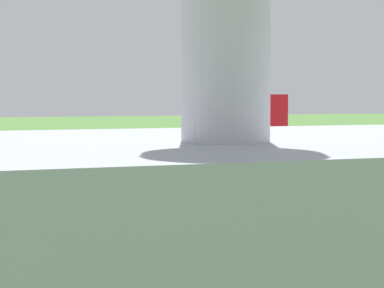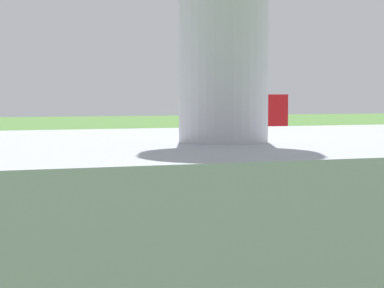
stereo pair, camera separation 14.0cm
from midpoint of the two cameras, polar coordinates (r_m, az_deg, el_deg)
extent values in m
plane|color=#477233|center=(170.40, -4.28, -1.61)|extent=(800.00, 800.00, 0.00)
cube|color=#2D3033|center=(170.40, -4.28, -1.60)|extent=(600.00, 40.24, 0.06)
cube|color=gray|center=(118.98, 3.38, -3.87)|extent=(440.00, 110.00, 0.05)
cube|color=#3C782B|center=(218.30, -8.03, -0.48)|extent=(600.00, 80.00, 0.04)
cylinder|color=white|center=(174.47, 0.02, -0.10)|extent=(48.18, 7.26, 5.20)
cone|color=white|center=(168.15, -8.25, -0.28)|extent=(3.21, 5.06, 4.94)
cone|color=white|center=(183.98, 7.49, 0.25)|extent=(3.69, 4.57, 4.42)
cube|color=red|center=(181.97, 6.35, 2.27)|extent=(5.62, 0.74, 9.00)
cube|color=white|center=(177.25, 7.08, 0.19)|extent=(4.38, 9.16, 0.36)
cube|color=white|center=(187.22, 5.63, 0.38)|extent=(4.38, 9.16, 0.36)
cube|color=white|center=(164.47, 1.57, -0.47)|extent=(6.94, 22.24, 0.35)
cube|color=white|center=(185.24, -0.76, -0.01)|extent=(6.94, 22.24, 0.35)
cylinder|color=#23284C|center=(167.13, 0.35, -1.25)|extent=(4.62, 2.99, 2.80)
cylinder|color=#23284C|center=(181.34, -1.18, -0.87)|extent=(4.62, 2.99, 2.80)
cylinder|color=black|center=(169.77, -5.83, -1.06)|extent=(0.70, 0.70, 3.42)
cylinder|color=black|center=(171.87, 1.39, -0.99)|extent=(0.70, 0.70, 3.42)
cylinder|color=black|center=(179.39, 0.53, -0.79)|extent=(0.70, 0.70, 3.42)
cylinder|color=red|center=(174.44, 0.02, 0.07)|extent=(26.60, 6.36, 5.23)
cube|color=silver|center=(147.88, 7.12, -2.16)|extent=(3.32, 4.57, 0.75)
cube|color=#2D333D|center=(147.62, 7.12, -1.92)|extent=(2.43, 2.69, 0.55)
cylinder|color=black|center=(149.24, 6.75, -2.25)|extent=(0.46, 0.67, 0.64)
cylinder|color=black|center=(149.38, 7.40, -2.25)|extent=(0.46, 0.67, 0.64)
cylinder|color=black|center=(146.46, 6.83, -2.36)|extent=(0.46, 0.67, 0.64)
cylinder|color=black|center=(146.60, 7.49, -2.36)|extent=(0.46, 0.67, 0.64)
cylinder|color=slate|center=(223.20, -5.05, -0.11)|extent=(0.10, 0.10, 2.13)
cube|color=red|center=(223.14, -5.05, 0.24)|extent=(0.60, 0.04, 0.60)
cone|color=orange|center=(223.34, -6.42, -0.31)|extent=(0.40, 0.40, 0.55)
camera|label=1|loc=(0.07, -89.98, 0.00)|focal=71.73mm
camera|label=2|loc=(0.07, 90.02, 0.00)|focal=71.73mm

